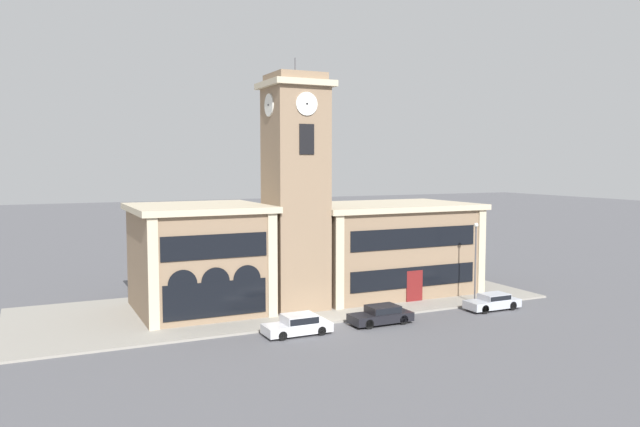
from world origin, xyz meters
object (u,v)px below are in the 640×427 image
object	(u,v)px
parked_car_near	(298,324)
street_lamp	(476,251)
parked_car_far	(493,301)
parked_car_mid	(381,314)

from	to	relation	value
parked_car_near	street_lamp	distance (m)	16.80
parked_car_far	street_lamp	bearing A→B (deg)	-89.14
parked_car_far	parked_car_mid	bearing A→B (deg)	-0.41
parked_car_mid	parked_car_far	bearing A→B (deg)	179.59
parked_car_near	street_lamp	size ratio (longest dim) A/B	0.70
parked_car_near	parked_car_far	size ratio (longest dim) A/B	1.01
parked_car_mid	parked_car_far	distance (m)	9.96
parked_car_mid	parked_car_far	size ratio (longest dim) A/B	1.02
parked_car_far	street_lamp	world-z (taller)	street_lamp
parked_car_near	street_lamp	world-z (taller)	street_lamp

